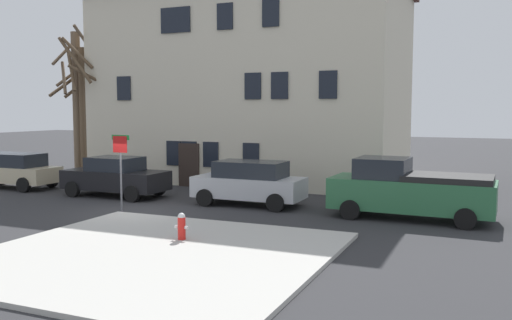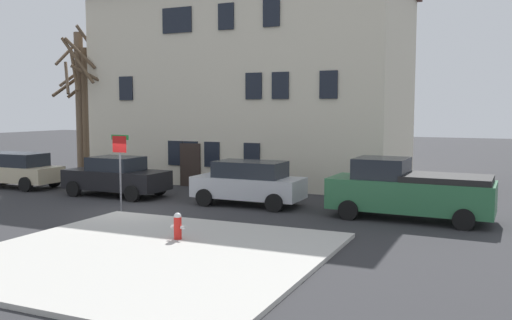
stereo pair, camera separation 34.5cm
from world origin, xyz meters
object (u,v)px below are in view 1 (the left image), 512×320
at_px(tree_bare_far, 86,111).
at_px(car_silver_wagon, 249,182).
at_px(car_beige_wagon, 12,170).
at_px(street_sign_pole, 120,158).
at_px(building_main, 253,73).
at_px(bicycle_leaning, 138,180).
at_px(tree_bare_near, 78,99).
at_px(car_black_sedan, 115,177).
at_px(fire_hydrant, 182,226).
at_px(pickup_truck_green, 409,190).
at_px(tree_bare_mid, 84,106).

height_order(tree_bare_far, car_silver_wagon, tree_bare_far).
height_order(car_beige_wagon, street_sign_pole, street_sign_pole).
height_order(building_main, bicycle_leaning, building_main).
height_order(tree_bare_near, car_black_sedan, tree_bare_near).
xyz_separation_m(tree_bare_far, fire_hydrant, (12.06, -10.41, -3.15)).
xyz_separation_m(car_black_sedan, car_silver_wagon, (6.20, 0.24, 0.05)).
bearing_deg(bicycle_leaning, tree_bare_near, 159.23).
bearing_deg(pickup_truck_green, car_beige_wagon, 179.57).
distance_m(tree_bare_near, car_beige_wagon, 5.54).
bearing_deg(building_main, tree_bare_near, -157.04).
distance_m(tree_bare_far, car_silver_wagon, 12.34).
xyz_separation_m(tree_bare_near, bicycle_leaning, (5.22, -1.98, -3.92)).
bearing_deg(fire_hydrant, car_silver_wagon, 96.69).
relative_size(car_silver_wagon, pickup_truck_green, 0.78).
bearing_deg(car_black_sedan, car_silver_wagon, 2.21).
bearing_deg(car_black_sedan, tree_bare_far, 139.94).
height_order(building_main, car_silver_wagon, building_main).
height_order(car_silver_wagon, street_sign_pole, street_sign_pole).
relative_size(tree_bare_far, car_silver_wagon, 1.74).
height_order(car_beige_wagon, car_silver_wagon, car_silver_wagon).
height_order(tree_bare_near, street_sign_pole, tree_bare_near).
bearing_deg(tree_bare_mid, tree_bare_far, -29.21).
bearing_deg(car_black_sedan, pickup_truck_green, 0.03).
height_order(tree_bare_near, fire_hydrant, tree_bare_near).
xyz_separation_m(tree_bare_near, car_silver_wagon, (12.07, -4.26, -3.38)).
bearing_deg(car_beige_wagon, tree_bare_mid, 79.60).
distance_m(tree_bare_far, pickup_truck_green, 18.14).
height_order(tree_bare_near, bicycle_leaning, tree_bare_near).
relative_size(car_beige_wagon, pickup_truck_green, 0.87).
distance_m(building_main, tree_bare_mid, 9.26).
relative_size(tree_bare_mid, car_beige_wagon, 1.57).
xyz_separation_m(car_beige_wagon, car_silver_wagon, (12.35, 0.09, 0.03)).
bearing_deg(tree_bare_mid, fire_hydrant, -40.59).
xyz_separation_m(street_sign_pole, bicycle_leaning, (-3.02, 5.27, -1.60)).
bearing_deg(fire_hydrant, street_sign_pole, 143.72).
bearing_deg(tree_bare_far, tree_bare_near, 165.23).
relative_size(building_main, tree_bare_near, 1.98).
height_order(car_silver_wagon, pickup_truck_green, pickup_truck_green).
distance_m(tree_bare_near, street_sign_pole, 11.21).
xyz_separation_m(building_main, street_sign_pole, (-0.52, -10.96, -3.73)).
relative_size(pickup_truck_green, street_sign_pole, 1.95).
relative_size(building_main, car_beige_wagon, 3.36).
distance_m(tree_bare_mid, car_beige_wagon, 5.31).
bearing_deg(building_main, street_sign_pole, -92.74).
height_order(tree_bare_near, car_beige_wagon, tree_bare_near).
xyz_separation_m(car_beige_wagon, car_black_sedan, (6.15, -0.15, -0.02)).
height_order(car_beige_wagon, pickup_truck_green, pickup_truck_green).
height_order(tree_bare_near, tree_bare_far, tree_bare_near).
relative_size(tree_bare_far, car_beige_wagon, 1.57).
bearing_deg(tree_bare_mid, tree_bare_near, 173.18).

